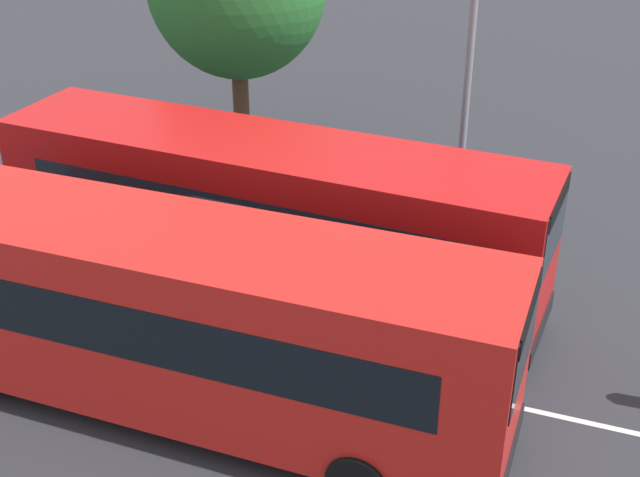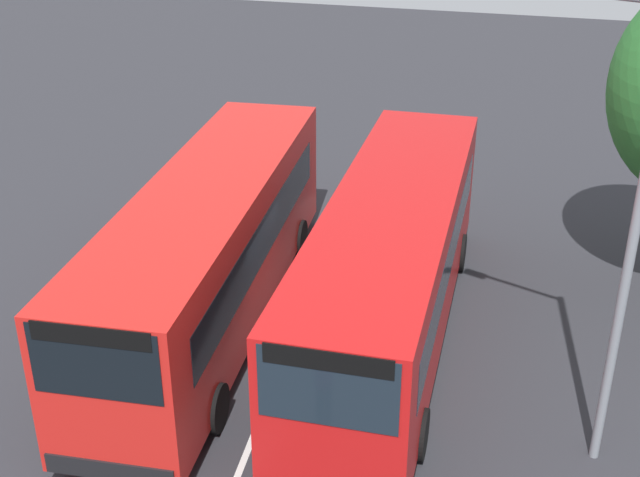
% 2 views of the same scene
% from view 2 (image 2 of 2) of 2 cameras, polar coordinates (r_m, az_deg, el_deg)
% --- Properties ---
extents(ground_plane, '(70.99, 70.99, 0.00)m').
position_cam_2_polar(ground_plane, '(18.12, -1.76, -6.43)').
color(ground_plane, '#2B2B30').
extents(bus_far_left, '(11.11, 3.25, 3.27)m').
position_cam_2_polar(bus_far_left, '(17.77, -7.50, -0.73)').
color(bus_far_left, red).
rests_on(bus_far_left, ground).
extents(bus_center_left, '(11.02, 2.75, 3.27)m').
position_cam_2_polar(bus_center_left, '(17.06, 4.82, -1.80)').
color(bus_center_left, red).
rests_on(bus_center_left, ground).
extents(street_lamp, '(1.04, 2.41, 7.77)m').
position_cam_2_polar(street_lamp, '(13.45, 19.71, 1.39)').
color(street_lamp, gray).
rests_on(street_lamp, ground).
extents(lane_stripe_outer_left, '(14.64, 1.41, 0.01)m').
position_cam_2_polar(lane_stripe_outer_left, '(18.12, -1.76, -6.42)').
color(lane_stripe_outer_left, silver).
rests_on(lane_stripe_outer_left, ground).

